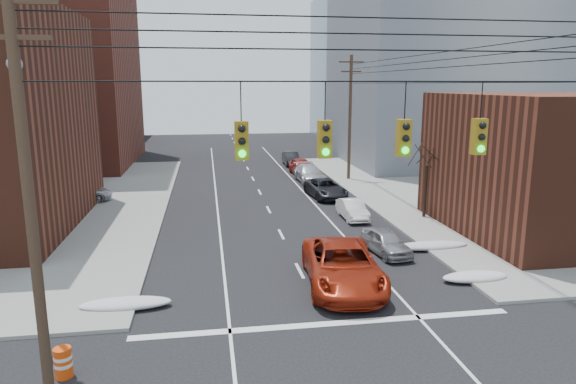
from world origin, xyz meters
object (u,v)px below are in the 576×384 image
object	(u,v)px
red_pickup	(343,265)
lot_car_d	(1,195)
lot_car_b	(79,193)
parked_car_e	(301,166)
parked_car_b	(352,209)
parked_car_f	(291,158)
parked_car_a	(386,242)
parked_car_c	(326,188)
lot_car_a	(4,227)
parked_car_d	(309,174)
construction_barrel	(63,362)

from	to	relation	value
red_pickup	lot_car_d	world-z (taller)	red_pickup
lot_car_b	parked_car_e	bearing A→B (deg)	-72.62
parked_car_b	parked_car_f	world-z (taller)	parked_car_f
parked_car_a	parked_car_f	bearing A→B (deg)	82.08
parked_car_c	lot_car_a	xyz separation A→B (m)	(-20.05, -8.22, 0.15)
red_pickup	parked_car_e	distance (m)	27.77
parked_car_d	parked_car_f	world-z (taller)	parked_car_d
lot_car_a	lot_car_d	xyz separation A→B (m)	(-3.27, 8.74, 0.04)
construction_barrel	parked_car_c	bearing A→B (deg)	59.79
parked_car_b	lot_car_b	distance (m)	19.77
parked_car_f	construction_barrel	size ratio (longest dim) A/B	4.67
lot_car_a	lot_car_d	world-z (taller)	lot_car_d
parked_car_f	construction_barrel	xyz separation A→B (m)	(-13.30, -39.19, -0.23)
parked_car_c	construction_barrel	distance (m)	26.44
parked_car_e	lot_car_d	world-z (taller)	lot_car_d
parked_car_b	parked_car_d	bearing A→B (deg)	90.69
parked_car_b	lot_car_b	size ratio (longest dim) A/B	0.82
parked_car_a	parked_car_d	distance (m)	20.00
parked_car_c	parked_car_f	bearing A→B (deg)	84.72
parked_car_e	lot_car_b	size ratio (longest dim) A/B	1.00
lot_car_d	parked_car_c	bearing A→B (deg)	-89.65
parked_car_a	parked_car_e	xyz separation A→B (m)	(0.00, 23.81, 0.16)
red_pickup	parked_car_c	distance (m)	17.59
parked_car_e	lot_car_d	distance (m)	25.29
red_pickup	parked_car_b	xyz separation A→B (m)	(3.55, 10.80, -0.29)
parked_car_b	parked_car_e	size ratio (longest dim) A/B	0.81
red_pickup	parked_car_c	bearing A→B (deg)	84.76
lot_car_b	parked_car_b	bearing A→B (deg)	-121.81
parked_car_a	construction_barrel	size ratio (longest dim) A/B	3.99
parked_car_a	lot_car_b	world-z (taller)	lot_car_b
red_pickup	parked_car_f	world-z (taller)	red_pickup
parked_car_b	parked_car_e	bearing A→B (deg)	90.43
parked_car_e	lot_car_d	bearing A→B (deg)	-158.60
parked_car_a	construction_barrel	distance (m)	16.25
red_pickup	construction_barrel	distance (m)	11.45
lot_car_b	lot_car_d	xyz separation A→B (m)	(-5.18, -0.23, 0.11)
lot_car_a	parked_car_b	bearing A→B (deg)	-92.29
red_pickup	parked_car_c	size ratio (longest dim) A/B	1.30
parked_car_a	parked_car_c	world-z (taller)	parked_car_c
parked_car_a	lot_car_a	xyz separation A→B (m)	(-20.05, 5.29, 0.23)
construction_barrel	lot_car_a	bearing A→B (deg)	114.79
lot_car_b	lot_car_d	size ratio (longest dim) A/B	1.05
parked_car_b	parked_car_d	world-z (taller)	parked_car_d
parked_car_c	construction_barrel	size ratio (longest dim) A/B	5.48
parked_car_d	parked_car_f	bearing A→B (deg)	88.42
parked_car_a	lot_car_b	size ratio (longest dim) A/B	0.80
lot_car_b	construction_barrel	bearing A→B (deg)	-178.75
parked_car_a	parked_car_f	distance (m)	29.86
parked_car_d	parked_car_f	distance (m)	9.85
lot_car_a	parked_car_f	bearing A→B (deg)	-46.41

